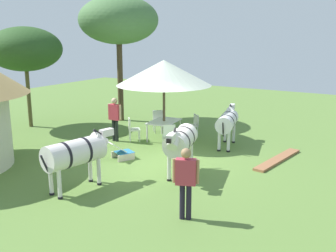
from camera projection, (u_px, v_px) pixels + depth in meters
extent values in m
plane|color=#5A7C38|center=(171.00, 164.00, 12.81)|extent=(36.00, 36.00, 0.00)
cylinder|color=brown|center=(164.00, 113.00, 15.50)|extent=(0.10, 0.10, 2.15)
cone|color=silver|center=(164.00, 73.00, 15.14)|extent=(3.65, 3.65, 0.96)
cube|color=silver|center=(164.00, 121.00, 15.59)|extent=(1.55, 1.11, 0.04)
cylinder|color=silver|center=(147.00, 133.00, 15.25)|extent=(0.06, 0.06, 0.70)
cylinder|color=silver|center=(162.00, 126.00, 16.42)|extent=(0.06, 0.06, 0.70)
cylinder|color=silver|center=(167.00, 135.00, 14.92)|extent=(0.06, 0.06, 0.70)
cylinder|color=silver|center=(180.00, 128.00, 16.09)|extent=(0.06, 0.06, 0.70)
cube|color=silver|center=(192.00, 126.00, 16.01)|extent=(0.60, 0.61, 0.04)
cube|color=silver|center=(196.00, 120.00, 16.02)|extent=(0.31, 0.36, 0.45)
cylinder|color=silver|center=(189.00, 133.00, 15.84)|extent=(0.04, 0.04, 0.45)
cylinder|color=silver|center=(186.00, 130.00, 16.19)|extent=(0.04, 0.04, 0.45)
cylinder|color=silver|center=(197.00, 132.00, 15.95)|extent=(0.04, 0.04, 0.45)
cylinder|color=silver|center=(194.00, 130.00, 16.30)|extent=(0.04, 0.04, 0.45)
cube|color=silver|center=(159.00, 122.00, 16.77)|extent=(0.61, 0.61, 0.04)
cube|color=silver|center=(158.00, 115.00, 16.89)|extent=(0.33, 0.35, 0.45)
cylinder|color=silver|center=(164.00, 128.00, 16.68)|extent=(0.04, 0.04, 0.45)
cylinder|color=silver|center=(155.00, 128.00, 16.61)|extent=(0.04, 0.04, 0.45)
cylinder|color=silver|center=(162.00, 126.00, 17.03)|extent=(0.04, 0.04, 0.45)
cylinder|color=silver|center=(154.00, 126.00, 16.95)|extent=(0.04, 0.04, 0.45)
cube|color=white|center=(134.00, 129.00, 15.44)|extent=(0.61, 0.61, 0.04)
cube|color=white|center=(129.00, 124.00, 15.35)|extent=(0.35, 0.33, 0.45)
cylinder|color=white|center=(139.00, 134.00, 15.70)|extent=(0.04, 0.04, 0.45)
cylinder|color=white|center=(140.00, 136.00, 15.34)|extent=(0.04, 0.04, 0.45)
cylinder|color=white|center=(129.00, 134.00, 15.64)|extent=(0.04, 0.04, 0.45)
cylinder|color=white|center=(130.00, 136.00, 15.27)|extent=(0.04, 0.04, 0.45)
cube|color=white|center=(168.00, 136.00, 14.52)|extent=(0.60, 0.61, 0.04)
cube|color=white|center=(169.00, 131.00, 14.29)|extent=(0.31, 0.36, 0.45)
cylinder|color=white|center=(163.00, 140.00, 14.72)|extent=(0.04, 0.04, 0.45)
cylinder|color=white|center=(173.00, 140.00, 14.77)|extent=(0.04, 0.04, 0.45)
cylinder|color=white|center=(164.00, 143.00, 14.37)|extent=(0.04, 0.04, 0.45)
cylinder|color=white|center=(174.00, 143.00, 14.43)|extent=(0.04, 0.04, 0.45)
cylinder|color=black|center=(117.00, 131.00, 15.33)|extent=(0.12, 0.12, 0.85)
cylinder|color=black|center=(114.00, 130.00, 15.41)|extent=(0.12, 0.12, 0.85)
cube|color=#BA3243|center=(115.00, 112.00, 15.20)|extent=(0.22, 0.46, 0.60)
cylinder|color=#D8AD91|center=(120.00, 112.00, 15.07)|extent=(0.09, 0.09, 0.57)
cylinder|color=#D8AD91|center=(109.00, 111.00, 15.32)|extent=(0.09, 0.09, 0.57)
sphere|color=#D8AD91|center=(114.00, 101.00, 15.10)|extent=(0.23, 0.23, 0.23)
cylinder|color=black|center=(182.00, 201.00, 8.97)|extent=(0.12, 0.12, 0.84)
cylinder|color=black|center=(189.00, 202.00, 8.95)|extent=(0.12, 0.12, 0.84)
cube|color=#B13546|center=(186.00, 172.00, 8.79)|extent=(0.37, 0.50, 0.59)
cylinder|color=#9B7751|center=(174.00, 170.00, 8.82)|extent=(0.09, 0.09, 0.56)
cylinder|color=#9B7751|center=(197.00, 172.00, 8.75)|extent=(0.09, 0.09, 0.56)
sphere|color=#9B7751|center=(186.00, 153.00, 8.69)|extent=(0.23, 0.23, 0.23)
cube|color=teal|center=(124.00, 152.00, 13.31)|extent=(0.72, 0.71, 0.03)
cube|color=white|center=(117.00, 147.00, 13.11)|extent=(0.69, 0.69, 0.37)
cube|color=beige|center=(120.00, 153.00, 13.52)|extent=(0.56, 0.30, 0.22)
cube|color=beige|center=(126.00, 157.00, 13.09)|extent=(0.56, 0.30, 0.22)
cylinder|color=silver|center=(181.00, 140.00, 11.60)|extent=(1.64, 1.05, 0.68)
cylinder|color=black|center=(183.00, 138.00, 11.88)|extent=(0.26, 0.69, 0.69)
cylinder|color=black|center=(178.00, 143.00, 11.34)|extent=(0.26, 0.69, 0.69)
cylinder|color=silver|center=(174.00, 141.00, 10.85)|extent=(0.61, 0.44, 0.51)
cube|color=silver|center=(171.00, 138.00, 10.55)|extent=(0.43, 0.28, 0.20)
cube|color=black|center=(169.00, 141.00, 10.39)|extent=(0.15, 0.15, 0.12)
cube|color=black|center=(174.00, 134.00, 10.80)|extent=(0.36, 0.13, 0.28)
cylinder|color=silver|center=(182.00, 169.00, 11.16)|extent=(0.11, 0.11, 0.81)
cylinder|color=black|center=(182.00, 181.00, 11.25)|extent=(0.13, 0.13, 0.06)
cylinder|color=silver|center=(169.00, 167.00, 11.27)|extent=(0.11, 0.11, 0.81)
cylinder|color=black|center=(169.00, 180.00, 11.35)|extent=(0.13, 0.13, 0.06)
cylinder|color=silver|center=(191.00, 156.00, 12.24)|extent=(0.11, 0.11, 0.81)
cylinder|color=black|center=(191.00, 168.00, 12.32)|extent=(0.13, 0.13, 0.06)
cylinder|color=silver|center=(179.00, 155.00, 12.34)|extent=(0.11, 0.11, 0.81)
cylinder|color=black|center=(179.00, 167.00, 12.43)|extent=(0.13, 0.13, 0.06)
cylinder|color=black|center=(187.00, 137.00, 12.37)|extent=(0.24, 0.11, 0.53)
cylinder|color=silver|center=(227.00, 121.00, 14.48)|extent=(1.74, 0.98, 0.61)
cylinder|color=black|center=(226.00, 123.00, 14.18)|extent=(0.23, 0.62, 0.62)
cylinder|color=black|center=(229.00, 120.00, 14.76)|extent=(0.23, 0.62, 0.62)
cylinder|color=silver|center=(231.00, 112.00, 15.20)|extent=(0.57, 0.39, 0.48)
cube|color=silver|center=(232.00, 107.00, 15.43)|extent=(0.43, 0.27, 0.20)
cube|color=black|center=(233.00, 107.00, 15.60)|extent=(0.15, 0.15, 0.12)
cube|color=black|center=(231.00, 107.00, 15.16)|extent=(0.37, 0.13, 0.28)
cylinder|color=silver|center=(225.00, 133.00, 15.25)|extent=(0.11, 0.11, 0.74)
cylinder|color=black|center=(225.00, 141.00, 15.33)|extent=(0.13, 0.13, 0.06)
cylinder|color=silver|center=(234.00, 133.00, 15.15)|extent=(0.11, 0.11, 0.74)
cylinder|color=black|center=(233.00, 142.00, 15.23)|extent=(0.13, 0.13, 0.06)
cylinder|color=silver|center=(219.00, 141.00, 14.09)|extent=(0.11, 0.11, 0.74)
cylinder|color=black|center=(219.00, 150.00, 14.17)|extent=(0.13, 0.13, 0.06)
cylinder|color=silver|center=(228.00, 142.00, 13.99)|extent=(0.11, 0.11, 0.74)
cylinder|color=black|center=(228.00, 151.00, 14.07)|extent=(0.13, 0.13, 0.06)
cylinder|color=black|center=(223.00, 129.00, 13.70)|extent=(0.24, 0.11, 0.53)
cylinder|color=silver|center=(74.00, 153.00, 10.48)|extent=(1.76, 0.97, 0.69)
cylinder|color=black|center=(64.00, 156.00, 10.24)|extent=(0.20, 0.71, 0.71)
cylinder|color=black|center=(84.00, 150.00, 10.70)|extent=(0.20, 0.71, 0.71)
cylinder|color=silver|center=(99.00, 140.00, 11.05)|extent=(0.59, 0.40, 0.51)
cube|color=silver|center=(106.00, 132.00, 11.22)|extent=(0.42, 0.25, 0.20)
cube|color=black|center=(111.00, 132.00, 11.36)|extent=(0.14, 0.14, 0.12)
cube|color=black|center=(99.00, 133.00, 11.00)|extent=(0.37, 0.10, 0.28)
cylinder|color=silver|center=(90.00, 168.00, 11.22)|extent=(0.11, 0.11, 0.78)
cylinder|color=black|center=(91.00, 180.00, 11.30)|extent=(0.13, 0.13, 0.06)
cylinder|color=silver|center=(99.00, 171.00, 10.97)|extent=(0.11, 0.11, 0.78)
cylinder|color=black|center=(99.00, 184.00, 11.06)|extent=(0.13, 0.13, 0.06)
cylinder|color=silver|center=(51.00, 181.00, 10.29)|extent=(0.11, 0.11, 0.78)
cylinder|color=black|center=(52.00, 194.00, 10.37)|extent=(0.13, 0.13, 0.06)
cylinder|color=silver|center=(59.00, 184.00, 10.05)|extent=(0.11, 0.11, 0.78)
cylinder|color=black|center=(60.00, 198.00, 10.13)|extent=(0.13, 0.13, 0.06)
cylinder|color=black|center=(45.00, 165.00, 9.86)|extent=(0.24, 0.09, 0.53)
cylinder|color=brown|center=(29.00, 98.00, 17.56)|extent=(0.17, 0.17, 2.55)
ellipsoid|color=#264A1E|center=(25.00, 49.00, 17.06)|extent=(3.17, 3.17, 1.90)
cylinder|color=#483725|center=(120.00, 82.00, 18.69)|extent=(0.26, 0.26, 3.66)
ellipsoid|color=#48723F|center=(119.00, 20.00, 18.03)|extent=(3.63, 3.63, 2.18)
cube|color=#935F3E|center=(278.00, 159.00, 13.11)|extent=(2.82, 0.76, 0.08)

